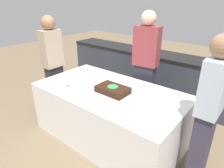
{
  "coord_description": "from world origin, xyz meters",
  "views": [
    {
      "loc": [
        1.58,
        -1.88,
        1.96
      ],
      "look_at": [
        0.04,
        0.0,
        0.87
      ],
      "focal_mm": 32.0,
      "sensor_mm": 36.0,
      "label": 1
    }
  ],
  "objects": [
    {
      "name": "cake",
      "position": [
        0.09,
        -0.04,
        0.82
      ],
      "size": [
        0.46,
        0.31,
        0.09
      ],
      "color": "#B7B2AD",
      "rests_on": "dining_table"
    },
    {
      "name": "person_cutting_cake",
      "position": [
        0.09,
        0.78,
        0.93
      ],
      "size": [
        0.41,
        0.24,
        1.77
      ],
      "rotation": [
        0.0,
        0.0,
        -3.03
      ],
      "color": "#282833",
      "rests_on": "ground_plane"
    },
    {
      "name": "person_seated_right",
      "position": [
        1.26,
        0.0,
        0.89
      ],
      "size": [
        0.22,
        0.32,
        1.67
      ],
      "rotation": [
        0.0,
        0.0,
        -1.57
      ],
      "color": "#383347",
      "rests_on": "ground_plane"
    },
    {
      "name": "ground_plane",
      "position": [
        0.0,
        0.0,
        0.0
      ],
      "size": [
        14.0,
        14.0,
        0.0
      ],
      "primitive_type": "plane",
      "color": "#7A664C"
    },
    {
      "name": "utensil_pile",
      "position": [
        0.13,
        -0.45,
        0.78
      ],
      "size": [
        0.12,
        0.12,
        0.02
      ],
      "color": "white",
      "rests_on": "dining_table"
    },
    {
      "name": "side_plate_near_cake",
      "position": [
        0.09,
        0.26,
        0.77
      ],
      "size": [
        0.19,
        0.19,
        0.0
      ],
      "color": "white",
      "rests_on": "dining_table"
    },
    {
      "name": "person_seated_left",
      "position": [
        -1.26,
        0.0,
        0.9
      ],
      "size": [
        0.23,
        0.33,
        1.68
      ],
      "rotation": [
        0.0,
        0.0,
        1.57
      ],
      "color": "#282833",
      "rests_on": "ground_plane"
    },
    {
      "name": "back_counter",
      "position": [
        0.0,
        1.64,
        0.46
      ],
      "size": [
        4.4,
        0.58,
        0.92
      ],
      "color": "#333842",
      "rests_on": "ground_plane"
    },
    {
      "name": "dining_table",
      "position": [
        0.0,
        0.0,
        0.39
      ],
      "size": [
        2.08,
        1.12,
        0.77
      ],
      "color": "silver",
      "rests_on": "ground_plane"
    },
    {
      "name": "wine_glass",
      "position": [
        -0.49,
        -0.33,
        0.89
      ],
      "size": [
        0.07,
        0.07,
        0.18
      ],
      "color": "white",
      "rests_on": "dining_table"
    },
    {
      "name": "plate_stack",
      "position": [
        -0.45,
        -0.08,
        0.79
      ],
      "size": [
        0.22,
        0.22,
        0.04
      ],
      "color": "white",
      "rests_on": "dining_table"
    }
  ]
}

